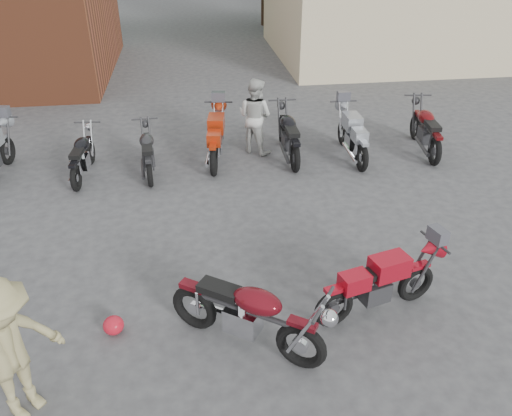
{
  "coord_description": "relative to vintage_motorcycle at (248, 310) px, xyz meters",
  "views": [
    {
      "loc": [
        -0.29,
        -5.47,
        5.02
      ],
      "look_at": [
        0.68,
        1.49,
        0.9
      ],
      "focal_mm": 35.0,
      "sensor_mm": 36.0,
      "label": 1
    }
  ],
  "objects": [
    {
      "name": "ground",
      "position": [
        -0.29,
        0.63,
        -0.63
      ],
      "size": [
        90.0,
        90.0,
        0.0
      ],
      "primitive_type": "plane",
      "color": "#3A3A3D"
    },
    {
      "name": "stucco_building",
      "position": [
        8.21,
        15.63,
        1.12
      ],
      "size": [
        10.0,
        8.0,
        3.5
      ],
      "primitive_type": "cube",
      "color": "tan",
      "rests_on": "ground"
    },
    {
      "name": "vintage_motorcycle",
      "position": [
        0.0,
        0.0,
        0.0
      ],
      "size": [
        2.21,
        1.83,
        1.27
      ],
      "primitive_type": null,
      "rotation": [
        0.0,
        0.0,
        -0.6
      ],
      "color": "#560A12",
      "rests_on": "ground"
    },
    {
      "name": "sportbike",
      "position": [
        1.94,
        0.43,
        -0.07
      ],
      "size": [
        2.03,
        1.11,
        1.12
      ],
      "primitive_type": null,
      "rotation": [
        0.0,
        0.0,
        0.26
      ],
      "color": "maroon",
      "rests_on": "ground"
    },
    {
      "name": "helmet",
      "position": [
        -1.82,
        0.51,
        -0.5
      ],
      "size": [
        0.36,
        0.36,
        0.27
      ],
      "primitive_type": "ellipsoid",
      "rotation": [
        0.0,
        0.0,
        0.3
      ],
      "color": "red",
      "rests_on": "ground"
    },
    {
      "name": "person_light",
      "position": [
        0.97,
        6.39,
        0.27
      ],
      "size": [
        1.11,
        1.09,
        1.81
      ],
      "primitive_type": "imported",
      "rotation": [
        0.0,
        0.0,
        2.44
      ],
      "color": "#B7B7B3",
      "rests_on": "ground"
    },
    {
      "name": "person_tan",
      "position": [
        -2.68,
        -0.64,
        0.31
      ],
      "size": [
        1.33,
        1.38,
        1.89
      ],
      "primitive_type": "imported",
      "rotation": [
        0.0,
        0.0,
        0.86
      ],
      "color": "#9A8E5F",
      "rests_on": "ground"
    },
    {
      "name": "row_bike_2",
      "position": [
        -2.96,
        5.59,
        -0.1
      ],
      "size": [
        0.74,
        1.88,
        1.07
      ],
      "primitive_type": null,
      "rotation": [
        0.0,
        0.0,
        1.5
      ],
      "color": "black",
      "rests_on": "ground"
    },
    {
      "name": "row_bike_3",
      "position": [
        -1.55,
        5.59,
        -0.09
      ],
      "size": [
        0.75,
        1.91,
        1.08
      ],
      "primitive_type": null,
      "rotation": [
        0.0,
        0.0,
        1.64
      ],
      "color": "#232326",
      "rests_on": "ground"
    },
    {
      "name": "row_bike_4",
      "position": [
        0.01,
        6.02,
        -0.01
      ],
      "size": [
        1.01,
        2.22,
        1.24
      ],
      "primitive_type": null,
      "rotation": [
        0.0,
        0.0,
        1.42
      ],
      "color": "#A5290D",
      "rests_on": "ground"
    },
    {
      "name": "row_bike_5",
      "position": [
        1.71,
        5.96,
        -0.02
      ],
      "size": [
        0.72,
        2.14,
        1.24
      ],
      "primitive_type": null,
      "rotation": [
        0.0,
        0.0,
        1.56
      ],
      "color": "black",
      "rests_on": "ground"
    },
    {
      "name": "row_bike_6",
      "position": [
        3.21,
        5.77,
        -0.03
      ],
      "size": [
        0.71,
        2.09,
        1.21
      ],
      "primitive_type": null,
      "rotation": [
        0.0,
        0.0,
        1.56
      ],
      "color": "gray",
      "rests_on": "ground"
    },
    {
      "name": "row_bike_7",
      "position": [
        5.07,
        5.86,
        -0.01
      ],
      "size": [
        0.98,
        2.21,
        1.24
      ],
      "primitive_type": null,
      "rotation": [
        0.0,
        0.0,
        1.44
      ],
      "color": "#540A0D",
      "rests_on": "ground"
    }
  ]
}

